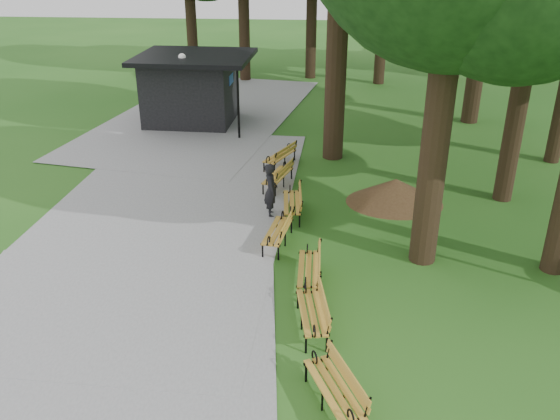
# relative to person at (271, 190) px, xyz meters

# --- Properties ---
(ground) EXTENTS (100.00, 100.00, 0.00)m
(ground) POSITION_rel_person_xyz_m (0.51, -2.95, -0.86)
(ground) COLOR #27611B
(ground) RESTS_ON ground
(path) EXTENTS (12.00, 38.00, 0.06)m
(path) POSITION_rel_person_xyz_m (-3.49, 0.05, -0.83)
(path) COLOR gray
(path) RESTS_ON ground
(person) EXTENTS (0.53, 0.70, 1.72)m
(person) POSITION_rel_person_xyz_m (0.00, 0.00, 0.00)
(person) COLOR black
(person) RESTS_ON ground
(kiosk) EXTENTS (5.19, 4.56, 3.16)m
(kiosk) POSITION_rel_person_xyz_m (-4.66, 9.79, 0.72)
(kiosk) COLOR black
(kiosk) RESTS_ON ground
(lamp_post) EXTENTS (0.32, 0.32, 3.35)m
(lamp_post) POSITION_rel_person_xyz_m (-4.71, 8.86, 1.53)
(lamp_post) COLOR black
(lamp_post) RESTS_ON ground
(dirt_mound) EXTENTS (2.65, 2.65, 0.84)m
(dirt_mound) POSITION_rel_person_xyz_m (3.95, 1.28, -0.44)
(dirt_mound) COLOR #47301C
(dirt_mound) RESTS_ON ground
(bench_0) EXTENTS (1.35, 2.00, 0.88)m
(bench_0) POSITION_rel_person_xyz_m (1.94, -8.14, -0.42)
(bench_0) COLOR gold
(bench_0) RESTS_ON ground
(bench_1) EXTENTS (0.93, 1.98, 0.88)m
(bench_1) POSITION_rel_person_xyz_m (1.46, -5.76, -0.42)
(bench_1) COLOR gold
(bench_1) RESTS_ON ground
(bench_2) EXTENTS (0.67, 1.91, 0.88)m
(bench_2) POSITION_rel_person_xyz_m (1.31, -3.90, -0.42)
(bench_2) COLOR gold
(bench_2) RESTS_ON ground
(bench_3) EXTENTS (0.92, 1.97, 0.88)m
(bench_3) POSITION_rel_person_xyz_m (0.37, -1.92, -0.42)
(bench_3) COLOR gold
(bench_3) RESTS_ON ground
(bench_4) EXTENTS (0.79, 1.94, 0.88)m
(bench_4) POSITION_rel_person_xyz_m (0.65, 0.05, -0.42)
(bench_4) COLOR gold
(bench_4) RESTS_ON ground
(bench_5) EXTENTS (1.13, 2.00, 0.88)m
(bench_5) POSITION_rel_person_xyz_m (0.02, 2.26, -0.42)
(bench_5) COLOR gold
(bench_5) RESTS_ON ground
(bench_6) EXTENTS (1.34, 2.00, 0.88)m
(bench_6) POSITION_rel_person_xyz_m (-0.08, 4.26, -0.42)
(bench_6) COLOR gold
(bench_6) RESTS_ON ground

